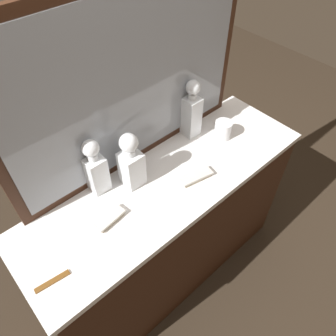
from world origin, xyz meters
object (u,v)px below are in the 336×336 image
Objects in this scene: tortoiseshell_comb at (52,281)px; crystal_decanter_left at (131,165)px; silver_brush_far_right at (196,177)px; silver_brush_right at (109,218)px; crystal_decanter_center at (96,171)px; crystal_tumbler_far_right at (223,130)px; crystal_decanter_right at (191,114)px.

crystal_decanter_left is at bearing 19.54° from tortoiseshell_comb.
tortoiseshell_comb is (-0.71, -0.00, -0.01)m from silver_brush_far_right.
crystal_decanter_left reaches higher than silver_brush_right.
crystal_decanter_center is at bearing 145.19° from silver_brush_far_right.
crystal_tumbler_far_right is at bearing 19.99° from silver_brush_far_right.
crystal_decanter_center reaches higher than silver_brush_right.
crystal_decanter_right is at bearing 128.02° from crystal_tumbler_far_right.
crystal_tumbler_far_right is 0.65× the size of silver_brush_right.
crystal_decanter_right is at bearing 14.38° from silver_brush_right.
silver_brush_far_right is at bearing -160.01° from crystal_tumbler_far_right.
silver_brush_right is at bearing -177.63° from crystal_tumbler_far_right.
silver_brush_far_right is 1.18× the size of silver_brush_right.
crystal_tumbler_far_right is 0.32m from silver_brush_far_right.
crystal_decanter_left is 0.53m from crystal_tumbler_far_right.
silver_brush_far_right is 0.42m from silver_brush_right.
crystal_decanter_left is 0.53m from tortoiseshell_comb.
crystal_tumbler_far_right is 0.55× the size of silver_brush_far_right.
crystal_decanter_right is 0.95m from tortoiseshell_comb.
silver_brush_far_right reaches higher than tortoiseshell_comb.
crystal_tumbler_far_right is at bearing -51.98° from crystal_decanter_right.
silver_brush_far_right is at bearing -10.79° from silver_brush_right.
crystal_decanter_left reaches higher than crystal_tumbler_far_right.
tortoiseshell_comb is at bearing -164.47° from silver_brush_right.
crystal_decanter_center and crystal_decanter_left have the same top height.
tortoiseshell_comb is (-0.30, -0.08, -0.01)m from silver_brush_right.
silver_brush_far_right is (0.35, -0.24, -0.10)m from crystal_decanter_center.
tortoiseshell_comb is at bearing -160.46° from crystal_decanter_left.
silver_brush_right is (-0.07, -0.16, -0.10)m from crystal_decanter_center.
crystal_decanter_center is 1.00× the size of crystal_decanter_left.
crystal_decanter_center is at bearing 151.30° from crystal_decanter_left.
crystal_decanter_left is 1.69× the size of silver_brush_far_right.
crystal_decanter_left is at bearing 141.95° from silver_brush_far_right.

